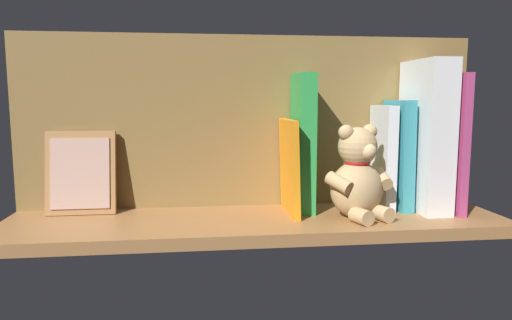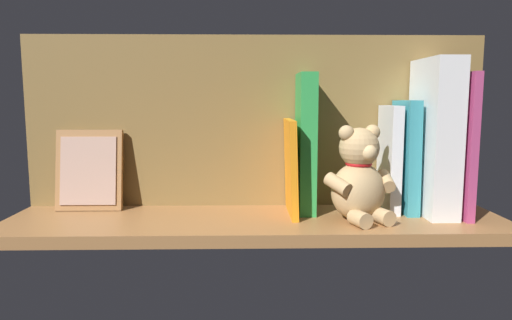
{
  "view_description": "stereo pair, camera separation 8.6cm",
  "coord_description": "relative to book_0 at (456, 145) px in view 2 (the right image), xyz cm",
  "views": [
    {
      "loc": [
        10.55,
        85.1,
        21.86
      ],
      "look_at": [
        0.0,
        0.0,
        10.66
      ],
      "focal_mm": 32.97,
      "sensor_mm": 36.0,
      "label": 1
    },
    {
      "loc": [
        1.93,
        85.73,
        21.86
      ],
      "look_at": [
        0.0,
        0.0,
        10.66
      ],
      "focal_mm": 32.97,
      "sensor_mm": 36.0,
      "label": 2
    }
  ],
  "objects": [
    {
      "name": "ground_plane",
      "position": [
        37.8,
        1.46,
        -14.38
      ],
      "size": [
        91.89,
        24.7,
        2.2
      ],
      "primitive_type": "cube",
      "color": "#9E6B3D"
    },
    {
      "name": "shelf_back_panel",
      "position": [
        37.8,
        -8.64,
        3.94
      ],
      "size": [
        91.89,
        1.5,
        34.44
      ],
      "primitive_type": "cube",
      "color": "olive",
      "rests_on": "ground_plane"
    },
    {
      "name": "book_0",
      "position": [
        0.0,
        0.0,
        0.0
      ],
      "size": [
        1.42,
        14.99,
        26.56
      ],
      "primitive_type": "cube",
      "color": "#B23F72",
      "rests_on": "ground_plane"
    },
    {
      "name": "dictionary_thick_white",
      "position": [
        4.14,
        -0.19,
        1.37
      ],
      "size": [
        5.26,
        14.4,
        29.3
      ],
      "primitive_type": "cube",
      "color": "white",
      "rests_on": "ground_plane"
    },
    {
      "name": "book_1",
      "position": [
        8.76,
        -2.16,
        -2.5
      ],
      "size": [
        2.71,
        10.67,
        21.6
      ],
      "primitive_type": "cube",
      "rotation": [
        0.0,
        0.02,
        0.0
      ],
      "color": "teal",
      "rests_on": "ground_plane"
    },
    {
      "name": "book_2",
      "position": [
        11.81,
        -2.6,
        -3.0
      ],
      "size": [
        2.11,
        9.79,
        20.57
      ],
      "primitive_type": "cube",
      "color": "silver",
      "rests_on": "ground_plane"
    },
    {
      "name": "teddy_bear",
      "position": [
        19.29,
        4.33,
        -5.69
      ],
      "size": [
        13.2,
        13.15,
        17.26
      ],
      "rotation": [
        0.0,
        0.0,
        0.34
      ],
      "color": "tan",
      "rests_on": "ground_plane"
    },
    {
      "name": "book_3",
      "position": [
        28.16,
        -2.49,
        0.07
      ],
      "size": [
        3.14,
        10.01,
        26.7
      ],
      "primitive_type": "cube",
      "color": "green",
      "rests_on": "ground_plane"
    },
    {
      "name": "book_4",
      "position": [
        31.15,
        -0.67,
        -4.28
      ],
      "size": [
        1.85,
        13.65,
        18.03
      ],
      "primitive_type": "cube",
      "rotation": [
        0.0,
        0.03,
        0.0
      ],
      "color": "orange",
      "rests_on": "ground_plane"
    },
    {
      "name": "picture_frame_leaning",
      "position": [
        70.6,
        -5.13,
        -5.43
      ],
      "size": [
        12.88,
        4.13,
        15.91
      ],
      "color": "#9E6B3D",
      "rests_on": "ground_plane"
    }
  ]
}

